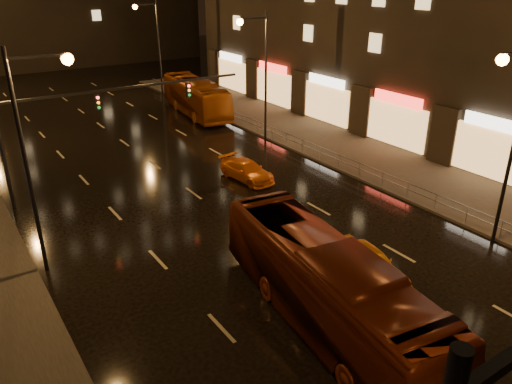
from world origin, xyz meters
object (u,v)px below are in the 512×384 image
bus_red (327,286)px  taxi_near (368,263)px  bus_curb (196,97)px  taxi_far (247,170)px

bus_red → taxi_near: bus_red is taller
taxi_near → bus_red: bearing=-153.3°
bus_curb → taxi_near: (-6.82, -29.42, -0.91)m
bus_red → taxi_far: 15.18m
taxi_far → bus_curb: bearing=67.1°
bus_red → taxi_far: size_ratio=2.85×
bus_red → taxi_near: 4.05m
bus_red → bus_curb: (10.50, 30.80, -0.06)m
bus_curb → taxi_far: size_ratio=2.75×
taxi_near → taxi_far: (1.82, 12.72, -0.11)m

